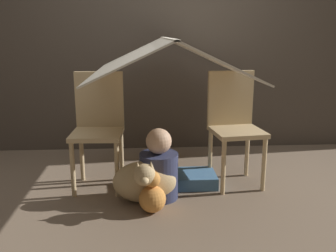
# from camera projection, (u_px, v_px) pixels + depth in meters

# --- Properties ---
(ground_plane) EXTENTS (8.80, 8.80, 0.00)m
(ground_plane) POSITION_uv_depth(u_px,v_px,m) (170.00, 195.00, 2.88)
(ground_plane) COLOR #7A6651
(wall_back) EXTENTS (7.00, 0.05, 2.50)m
(wall_back) POSITION_uv_depth(u_px,v_px,m) (161.00, 30.00, 3.81)
(wall_back) COLOR #4C4238
(wall_back) RESTS_ON ground_plane
(chair_left) EXTENTS (0.41, 0.41, 0.92)m
(chair_left) POSITION_uv_depth(u_px,v_px,m) (98.00, 125.00, 2.98)
(chair_left) COLOR #D1B27F
(chair_left) RESTS_ON ground_plane
(chair_right) EXTENTS (0.44, 0.44, 0.92)m
(chair_right) POSITION_uv_depth(u_px,v_px,m) (234.00, 122.00, 3.05)
(chair_right) COLOR #D1B27F
(chair_right) RESTS_ON ground_plane
(sheet_canopy) EXTENTS (1.12, 1.56, 0.27)m
(sheet_canopy) POSITION_uv_depth(u_px,v_px,m) (168.00, 56.00, 2.81)
(sheet_canopy) COLOR silver
(person_front) EXTENTS (0.29, 0.29, 0.54)m
(person_front) POSITION_uv_depth(u_px,v_px,m) (159.00, 169.00, 2.80)
(person_front) COLOR #2D3351
(person_front) RESTS_ON ground_plane
(dog) EXTENTS (0.47, 0.40, 0.38)m
(dog) POSITION_uv_depth(u_px,v_px,m) (145.00, 181.00, 2.72)
(dog) COLOR tan
(dog) RESTS_ON ground_plane
(floor_cushion) EXTENTS (0.39, 0.31, 0.10)m
(floor_cushion) POSITION_uv_depth(u_px,v_px,m) (192.00, 179.00, 3.08)
(floor_cushion) COLOR #4C7FB2
(floor_cushion) RESTS_ON ground_plane
(plush_toy) EXTENTS (0.19, 0.19, 0.30)m
(plush_toy) POSITION_uv_depth(u_px,v_px,m) (152.00, 195.00, 2.60)
(plush_toy) COLOR #D88C3F
(plush_toy) RESTS_ON ground_plane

